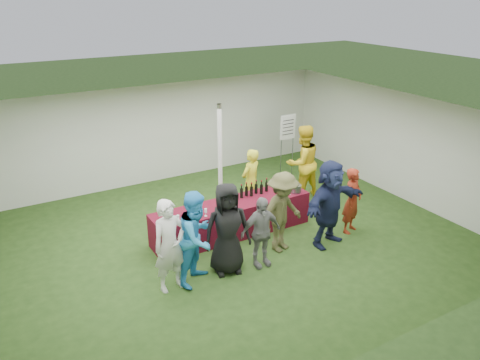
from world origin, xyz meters
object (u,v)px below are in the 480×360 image
wine_list_sign (288,132)px  serving_table (232,219)px  customer_1 (197,237)px  customer_2 (227,229)px  customer_5 (330,203)px  customer_3 (261,232)px  customer_6 (352,201)px  customer_4 (282,212)px  dump_bucket (296,189)px  staff_back (302,162)px  customer_0 (170,246)px  staff_pourer (251,182)px

wine_list_sign → serving_table: bearing=-143.3°
customer_1 → customer_2: (0.62, -0.00, 0.01)m
customer_5 → wine_list_sign: bearing=54.5°
customer_3 → customer_6: size_ratio=0.97×
customer_2 → customer_3: (0.65, -0.15, -0.18)m
serving_table → customer_3: bearing=-95.4°
serving_table → customer_4: (0.56, -1.09, 0.48)m
customer_4 → customer_6: (1.80, -0.11, -0.11)m
dump_bucket → staff_back: bearing=47.4°
customer_0 → customer_5: bearing=-10.9°
customer_3 → customer_4: size_ratio=0.85×
customer_3 → serving_table: bearing=87.4°
customer_4 → customer_3: bearing=-174.2°
customer_2 → customer_5: 2.34m
customer_0 → customer_4: size_ratio=1.02×
customer_4 → customer_5: 1.04m
customer_2 → customer_4: customer_2 is taller
customer_6 → serving_table: bearing=128.6°
staff_pourer → wine_list_sign: bearing=-165.4°
serving_table → customer_6: (2.35, -1.20, 0.37)m
customer_3 → dump_bucket: bearing=37.4°
customer_1 → customer_4: customer_1 is taller
serving_table → dump_bucket: 1.63m
customer_5 → serving_table: bearing=125.5°
customer_1 → customer_4: (1.95, 0.13, -0.04)m
customer_4 → customer_6: bearing=-19.8°
staff_pourer → staff_back: size_ratio=0.83×
customer_6 → customer_2: bearing=156.1°
customer_3 → customer_1: bearing=176.1°
customer_3 → customer_4: 0.75m
customer_3 → customer_0: bearing=177.9°
staff_pourer → dump_bucket: bearing=103.0°
customer_3 → customer_6: customer_6 is taller
staff_pourer → customer_1: (-2.30, -1.94, 0.09)m
customer_5 → staff_pourer: bearing=94.2°
wine_list_sign → customer_5: customer_5 is taller
serving_table → wine_list_sign: 3.92m
dump_bucket → customer_0: size_ratio=0.14×
dump_bucket → customer_5: size_ratio=0.13×
dump_bucket → staff_pourer: bearing=124.4°
customer_4 → serving_table: bearing=100.5°
customer_5 → customer_6: bearing=-1.3°
serving_table → customer_1: customer_1 is taller
wine_list_sign → staff_back: size_ratio=0.93×
customer_1 → customer_4: 1.96m
customer_1 → customer_6: (3.75, 0.03, -0.15)m
serving_table → wine_list_sign: wine_list_sign is taller
dump_bucket → customer_4: 1.32m
dump_bucket → customer_6: (0.81, -0.98, -0.09)m
customer_0 → customer_6: size_ratio=1.17×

